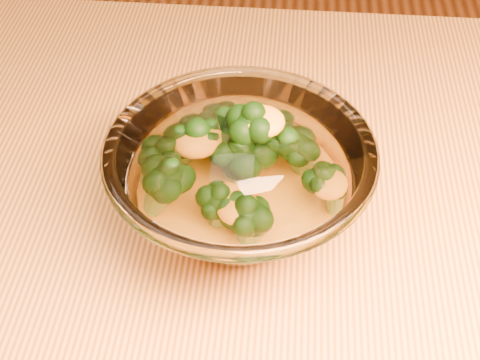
# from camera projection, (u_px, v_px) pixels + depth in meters

# --- Properties ---
(table) EXTENTS (1.20, 0.80, 0.75)m
(table) POSITION_uv_depth(u_px,v_px,m) (221.00, 359.00, 0.57)
(table) COLOR #DC8E42
(table) RESTS_ON ground
(glass_bowl) EXTENTS (0.20, 0.20, 0.09)m
(glass_bowl) POSITION_uv_depth(u_px,v_px,m) (240.00, 184.00, 0.51)
(glass_bowl) COLOR white
(glass_bowl) RESTS_ON table
(cheese_sauce) EXTENTS (0.11, 0.11, 0.03)m
(cheese_sauce) POSITION_uv_depth(u_px,v_px,m) (240.00, 201.00, 0.52)
(cheese_sauce) COLOR #FFB115
(cheese_sauce) RESTS_ON glass_bowl
(broccoli_heap) EXTENTS (0.15, 0.13, 0.08)m
(broccoli_heap) POSITION_uv_depth(u_px,v_px,m) (233.00, 161.00, 0.51)
(broccoli_heap) COLOR black
(broccoli_heap) RESTS_ON cheese_sauce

